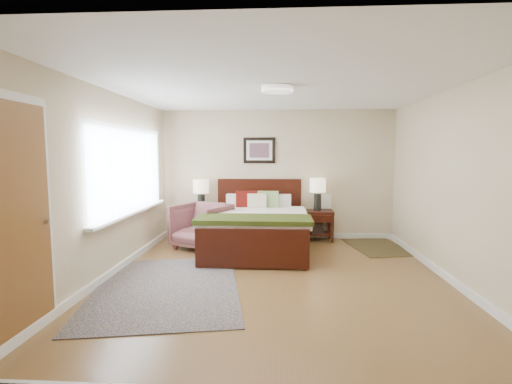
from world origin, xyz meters
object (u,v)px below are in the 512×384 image
at_px(bed, 256,220).
at_px(armchair, 202,226).
at_px(nightstand_left, 201,217).
at_px(lamp_right, 318,189).
at_px(nightstand_right, 317,222).
at_px(rug_persian, 167,287).
at_px(lamp_left, 201,190).

distance_m(bed, armchair, 0.98).
xyz_separation_m(nightstand_left, armchair, (0.15, -0.68, -0.04)).
xyz_separation_m(bed, armchair, (-0.96, 0.12, -0.13)).
distance_m(nightstand_left, lamp_right, 2.31).
relative_size(nightstand_right, lamp_right, 0.96).
height_order(armchair, rug_persian, armchair).
distance_m(nightstand_left, nightstand_right, 2.24).
bearing_deg(nightstand_left, bed, -35.56).
bearing_deg(lamp_left, lamp_right, 0.00).
relative_size(nightstand_left, nightstand_right, 0.94).
bearing_deg(nightstand_left, lamp_right, 0.51).
distance_m(bed, rug_persian, 2.17).
relative_size(armchair, rug_persian, 0.36).
distance_m(lamp_left, lamp_right, 2.24).
height_order(lamp_right, armchair, lamp_right).
bearing_deg(lamp_right, nightstand_left, -179.49).
bearing_deg(lamp_right, bed, -143.92).
bearing_deg(rug_persian, nightstand_right, 41.15).
distance_m(armchair, rug_persian, 2.01).
height_order(bed, nightstand_right, bed).
bearing_deg(nightstand_left, lamp_left, 90.00).
xyz_separation_m(bed, nightstand_left, (-1.11, 0.80, -0.10)).
xyz_separation_m(nightstand_left, nightstand_right, (2.24, 0.01, -0.08)).
distance_m(bed, lamp_right, 1.46).
bearing_deg(lamp_right, lamp_left, 180.00).
bearing_deg(armchair, lamp_left, 127.25).
bearing_deg(nightstand_right, bed, -144.33).
height_order(bed, rug_persian, bed).
bearing_deg(armchair, lamp_right, 43.74).
bearing_deg(nightstand_right, lamp_right, 90.00).
distance_m(nightstand_right, armchair, 2.20).
bearing_deg(lamp_left, nightstand_left, -90.00).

